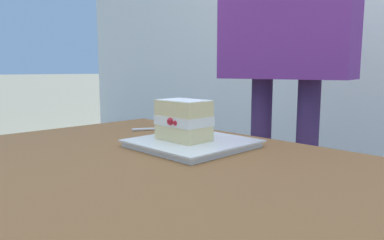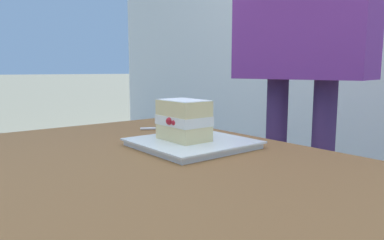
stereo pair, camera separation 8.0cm
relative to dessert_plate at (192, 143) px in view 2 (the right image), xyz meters
The scene contains 3 objects.
dessert_plate is the anchor object (origin of this frame).
cake_slice 0.06m from the dessert_plate, 46.33° to the left, with size 0.12×0.09×0.09m.
dessert_fork 0.25m from the dessert_plate, 25.86° to the right, with size 0.10×0.16×0.01m.
Camera 2 is at (-0.47, 0.26, 0.86)m, focal length 33.18 mm.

